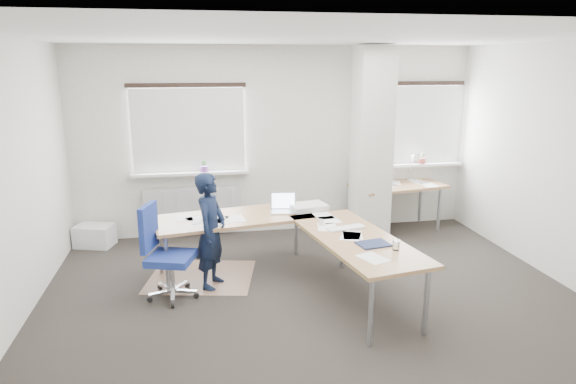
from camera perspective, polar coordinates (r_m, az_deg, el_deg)
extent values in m
plane|color=black|center=(5.81, 2.89, -11.91)|extent=(6.00, 6.00, 0.00)
cube|color=beige|center=(7.75, -1.24, 5.68)|extent=(6.00, 0.04, 2.80)
cube|color=beige|center=(3.08, 14.08, -8.46)|extent=(6.00, 0.04, 2.80)
cube|color=beige|center=(5.49, -29.00, 0.23)|extent=(0.04, 5.00, 2.80)
cube|color=beige|center=(6.70, 28.91, 2.50)|extent=(0.04, 5.00, 2.80)
cube|color=white|center=(5.22, 3.29, 16.86)|extent=(6.00, 5.00, 0.04)
cube|color=beige|center=(7.55, 9.27, 5.18)|extent=(0.50, 0.50, 2.78)
cube|color=white|center=(7.60, -11.00, 6.76)|extent=(1.60, 0.04, 1.20)
cube|color=white|center=(7.56, -11.00, 6.72)|extent=(1.60, 0.02, 1.20)
cube|color=white|center=(7.63, -10.78, 2.08)|extent=(1.70, 0.20, 0.04)
cube|color=white|center=(8.38, 14.64, 7.25)|extent=(1.20, 0.04, 1.20)
cube|color=white|center=(8.34, 14.75, 7.21)|extent=(1.20, 0.02, 1.20)
cube|color=white|center=(8.41, 14.57, 2.99)|extent=(1.30, 0.20, 0.04)
cube|color=silver|center=(7.78, -10.60, -1.70)|extent=(1.40, 0.10, 0.60)
cylinder|color=#7C4496|center=(7.60, -9.30, 2.56)|extent=(0.12, 0.12, 0.08)
imported|color=#2D5B24|center=(7.60, -9.31, 2.87)|extent=(0.09, 0.06, 0.17)
cylinder|color=#9C453C|center=(8.38, 14.65, 3.37)|extent=(0.12, 0.12, 0.08)
imported|color=#2D5B24|center=(8.37, 14.67, 3.65)|extent=(0.09, 0.07, 0.17)
cube|color=#815D46|center=(6.47, -9.60, -9.25)|extent=(1.43, 1.28, 0.01)
cube|color=white|center=(7.84, -20.69, -4.56)|extent=(0.59, 0.49, 0.31)
cube|color=olive|center=(6.31, -5.72, -2.86)|extent=(2.11, 1.14, 0.04)
cube|color=olive|center=(5.59, 7.51, -5.20)|extent=(1.14, 2.11, 0.04)
cylinder|color=gray|center=(6.00, -13.29, -7.82)|extent=(0.05, 0.05, 0.69)
cylinder|color=gray|center=(6.56, -13.98, -5.92)|extent=(0.05, 0.05, 0.69)
cylinder|color=gray|center=(6.96, 0.91, -4.29)|extent=(0.05, 0.05, 0.69)
cylinder|color=gray|center=(4.88, 9.22, -12.97)|extent=(0.05, 0.05, 0.69)
cylinder|color=gray|center=(5.18, 15.13, -11.62)|extent=(0.05, 0.05, 0.69)
cylinder|color=gray|center=(6.60, 6.07, -5.44)|extent=(0.05, 0.05, 0.69)
cube|color=#B7B7BC|center=(6.44, -0.48, -2.18)|extent=(0.36, 0.27, 0.01)
cube|color=#B7B7BC|center=(6.52, -0.53, -0.95)|extent=(0.33, 0.08, 0.22)
cube|color=silver|center=(6.52, -0.53, -0.95)|extent=(0.29, 0.07, 0.19)
cube|color=white|center=(5.84, 6.47, -4.00)|extent=(0.46, 0.23, 0.02)
cube|color=#161F3E|center=(5.39, 9.45, -5.71)|extent=(0.36, 0.29, 0.01)
cube|color=silver|center=(6.55, 2.24, -1.66)|extent=(0.51, 0.41, 0.07)
imported|color=white|center=(5.94, 3.70, -3.40)|extent=(0.08, 0.08, 0.07)
cylinder|color=silver|center=(5.27, 11.91, -5.81)|extent=(0.07, 0.07, 0.10)
cube|color=olive|center=(8.05, 12.14, 0.68)|extent=(1.50, 0.93, 0.04)
cylinder|color=gray|center=(7.64, 9.19, -2.76)|extent=(0.05, 0.05, 0.69)
cylinder|color=gray|center=(8.28, 16.44, -1.83)|extent=(0.05, 0.05, 0.69)
cylinder|color=gray|center=(8.06, 7.45, -1.79)|extent=(0.05, 0.05, 0.69)
cylinder|color=gray|center=(8.67, 14.48, -0.98)|extent=(0.05, 0.05, 0.69)
cube|color=#B7B7BC|center=(7.93, 10.54, 0.76)|extent=(0.40, 0.35, 0.01)
cube|color=#B7B7BC|center=(7.99, 9.99, 1.70)|extent=(0.32, 0.18, 0.22)
cube|color=silver|center=(7.99, 9.99, 1.70)|extent=(0.28, 0.15, 0.19)
cylinder|color=silver|center=(8.41, 13.45, 1.40)|extent=(0.10, 0.10, 0.02)
cylinder|color=silver|center=(8.38, 13.52, 2.66)|extent=(0.02, 0.16, 0.38)
cylinder|color=silver|center=(8.23, 13.95, 3.99)|extent=(0.02, 0.29, 0.13)
cone|color=silver|center=(8.11, 14.34, 3.67)|extent=(0.14, 0.16, 0.17)
cube|color=navy|center=(5.83, -12.86, -7.17)|extent=(0.59, 0.59, 0.08)
cube|color=navy|center=(5.79, -15.24, -3.81)|extent=(0.18, 0.41, 0.51)
cylinder|color=silver|center=(5.90, -12.75, -8.92)|extent=(0.06, 0.06, 0.35)
cylinder|color=black|center=(5.92, -10.16, -11.25)|extent=(0.07, 0.05, 0.06)
cylinder|color=black|center=(6.19, -11.12, -10.12)|extent=(0.06, 0.07, 0.06)
cylinder|color=black|center=(6.20, -14.04, -10.24)|extent=(0.06, 0.07, 0.06)
cylinder|color=black|center=(5.94, -15.12, -11.45)|extent=(0.07, 0.05, 0.06)
cylinder|color=black|center=(5.76, -12.68, -12.15)|extent=(0.03, 0.06, 0.06)
imported|color=black|center=(5.97, -8.56, -4.29)|extent=(0.49, 0.58, 1.36)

